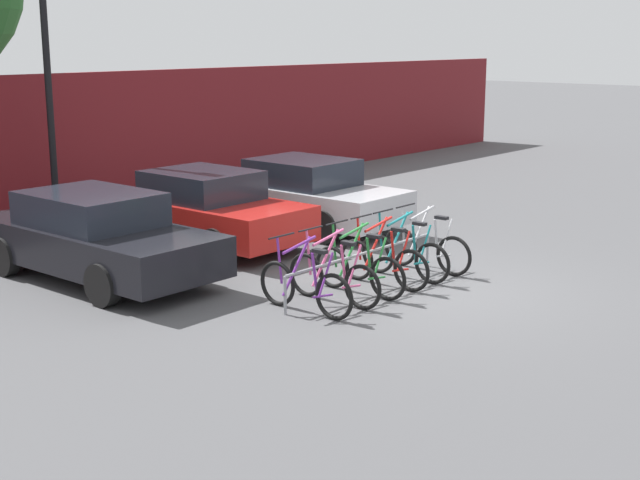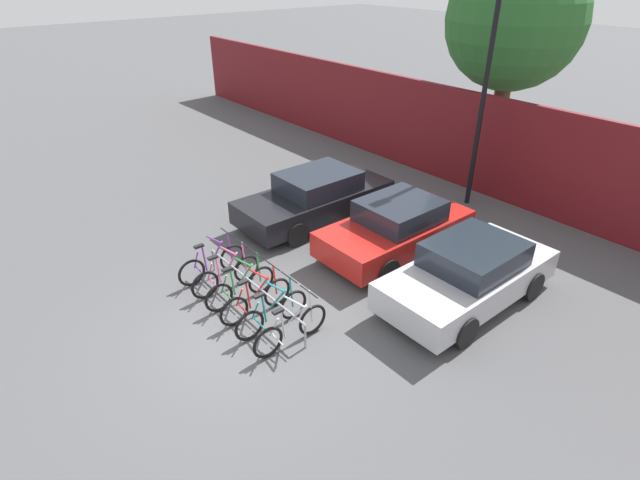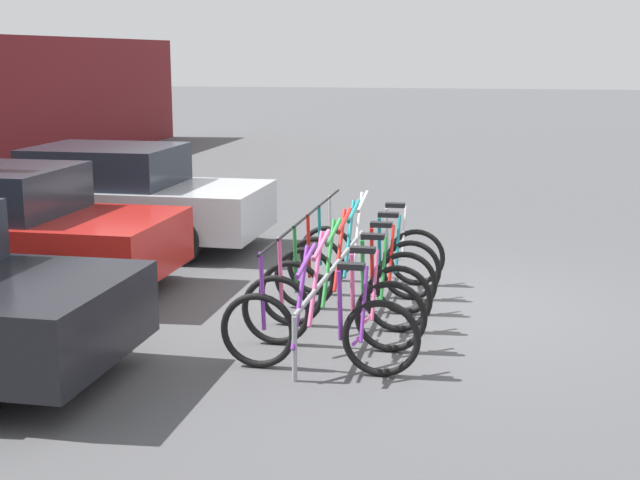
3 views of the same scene
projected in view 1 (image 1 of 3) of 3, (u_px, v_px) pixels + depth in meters
ground_plane at (421, 288)px, 13.73m from camera, size 120.00×120.00×0.00m
hoarding_wall at (60, 144)px, 19.40m from camera, size 36.00×0.16×3.02m
bike_rack at (363, 258)px, 13.60m from camera, size 3.58×0.04×0.57m
bicycle_purple at (305, 287)px, 12.41m from camera, size 0.68×1.71×1.05m
bicycle_pink at (334, 278)px, 12.87m from camera, size 0.68×1.71×1.05m
bicycle_green at (359, 270)px, 13.32m from camera, size 0.68×1.71×1.05m
bicycle_red at (383, 262)px, 13.77m from camera, size 0.68×1.71×1.05m
bicycle_teal at (405, 255)px, 14.19m from camera, size 0.68×1.71×1.05m
bicycle_silver at (427, 248)px, 14.66m from camera, size 0.68×1.71×1.05m
car_black at (95, 236)px, 14.09m from camera, size 1.91×4.50×1.40m
car_red at (205, 209)px, 16.34m from camera, size 1.91×4.01×1.40m
car_silver at (306, 194)px, 17.89m from camera, size 1.91×4.13×1.40m
lamp_post at (45, 32)px, 17.62m from camera, size 0.24×0.44×7.01m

